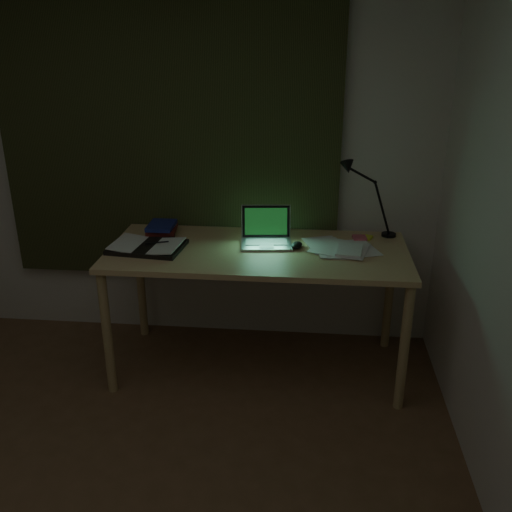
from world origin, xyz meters
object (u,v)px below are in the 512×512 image
Objects in this scene: desk at (258,310)px; desk_lamp at (392,199)px; loose_papers at (341,250)px; laptop at (267,228)px; open_textbook at (147,246)px; book_stack at (162,229)px.

desk_lamp is at bearing 21.25° from desk.
desk is 5.10× the size of loose_papers.
open_textbook is (-0.70, -0.13, -0.09)m from laptop.
desk_lamp is (0.80, 0.31, 0.65)m from desk.
desk_lamp is at bearing 11.31° from laptop.
desk_lamp is (1.44, 0.12, 0.20)m from book_stack.
desk_lamp reaches higher than book_stack.
open_textbook is 1.21× the size of loose_papers.
desk_lamp is (1.46, 0.37, 0.23)m from open_textbook.
book_stack reaches higher than open_textbook.
desk_lamp reaches higher than loose_papers.
open_textbook is 1.52m from desk_lamp.
laptop is 0.46m from loose_papers.
book_stack is at bearing 163.09° from desk.
desk is 0.79m from open_textbook.
loose_papers is at bearing 2.09° from desk.
laptop is 1.62× the size of book_stack.
laptop reaches higher than loose_papers.
laptop is 0.70× the size of desk_lamp.
desk_lamp is at bearing 43.20° from loose_papers.
loose_papers is (1.15, 0.07, -0.01)m from open_textbook.
book_stack reaches higher than loose_papers.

